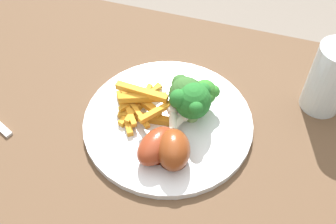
# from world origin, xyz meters

# --- Properties ---
(dining_table) EXTENTS (1.03, 0.65, 0.72)m
(dining_table) POSITION_xyz_m (0.00, 0.00, 0.60)
(dining_table) COLOR brown
(dining_table) RESTS_ON ground_plane
(dinner_plate) EXTENTS (0.28, 0.28, 0.01)m
(dinner_plate) POSITION_xyz_m (0.07, 0.04, 0.73)
(dinner_plate) COLOR silver
(dinner_plate) RESTS_ON dining_table
(broccoli_floret_front) EXTENTS (0.06, 0.07, 0.07)m
(broccoli_floret_front) POSITION_xyz_m (0.11, 0.05, 0.78)
(broccoli_floret_front) COLOR #7DA75C
(broccoli_floret_front) RESTS_ON dinner_plate
(broccoli_floret_middle) EXTENTS (0.04, 0.04, 0.06)m
(broccoli_floret_middle) POSITION_xyz_m (0.12, 0.08, 0.77)
(broccoli_floret_middle) COLOR #91B64F
(broccoli_floret_middle) RESTS_ON dinner_plate
(broccoli_floret_back) EXTENTS (0.06, 0.07, 0.07)m
(broccoli_floret_back) POSITION_xyz_m (0.09, 0.06, 0.78)
(broccoli_floret_back) COLOR #74BC56
(broccoli_floret_back) RESTS_ON dinner_plate
(carrot_fries_pile) EXTENTS (0.11, 0.12, 0.04)m
(carrot_fries_pile) POSITION_xyz_m (0.02, 0.04, 0.75)
(carrot_fries_pile) COLOR orange
(carrot_fries_pile) RESTS_ON dinner_plate
(chicken_drumstick_near) EXTENTS (0.07, 0.12, 0.05)m
(chicken_drumstick_near) POSITION_xyz_m (0.10, -0.03, 0.76)
(chicken_drumstick_near) COLOR #5B220E
(chicken_drumstick_near) RESTS_ON dinner_plate
(chicken_drumstick_far) EXTENTS (0.07, 0.12, 0.04)m
(chicken_drumstick_far) POSITION_xyz_m (0.08, -0.03, 0.76)
(chicken_drumstick_far) COLOR #621F10
(chicken_drumstick_far) RESTS_ON dinner_plate
(water_glass) EXTENTS (0.07, 0.07, 0.13)m
(water_glass) POSITION_xyz_m (0.31, 0.16, 0.79)
(water_glass) COLOR silver
(water_glass) RESTS_ON dining_table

